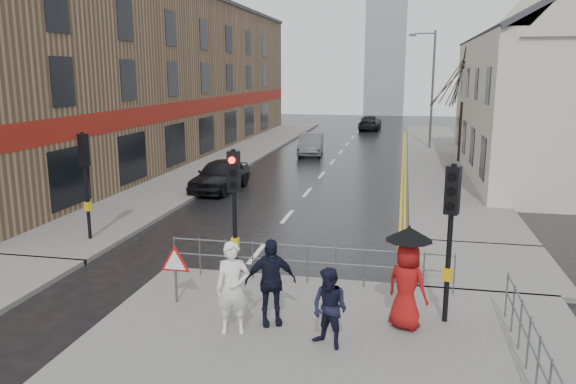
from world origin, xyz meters
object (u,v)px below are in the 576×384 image
at_px(pedestrian_with_umbrella, 407,275).
at_px(pedestrian_d, 270,282).
at_px(pedestrian_a, 233,288).
at_px(pedestrian_b, 330,308).
at_px(car_parked, 220,175).
at_px(car_mid, 311,144).

bearing_deg(pedestrian_with_umbrella, pedestrian_d, -172.13).
distance_m(pedestrian_a, pedestrian_d, 0.85).
height_order(pedestrian_with_umbrella, pedestrian_d, pedestrian_with_umbrella).
bearing_deg(pedestrian_with_umbrella, pedestrian_b, -141.28).
relative_size(pedestrian_with_umbrella, car_parked, 0.51).
distance_m(pedestrian_b, pedestrian_d, 1.56).
xyz_separation_m(pedestrian_b, pedestrian_with_umbrella, (1.44, 1.15, 0.36)).
xyz_separation_m(pedestrian_b, pedestrian_d, (-1.35, 0.77, 0.14)).
bearing_deg(car_mid, pedestrian_a, -89.62).
relative_size(pedestrian_a, pedestrian_d, 1.03).
relative_size(pedestrian_b, car_parked, 0.37).
height_order(pedestrian_a, pedestrian_with_umbrella, pedestrian_with_umbrella).
height_order(car_parked, car_mid, car_parked).
bearing_deg(car_mid, pedestrian_d, -88.07).
xyz_separation_m(pedestrian_with_umbrella, car_parked, (-8.37, 13.06, -0.57)).
bearing_deg(pedestrian_a, pedestrian_with_umbrella, 1.14).
relative_size(pedestrian_with_umbrella, car_mid, 0.51).
relative_size(pedestrian_with_umbrella, pedestrian_d, 1.17).
height_order(pedestrian_b, pedestrian_d, pedestrian_d).
relative_size(car_parked, car_mid, 0.99).
relative_size(pedestrian_b, pedestrian_with_umbrella, 0.73).
distance_m(pedestrian_b, car_parked, 15.81).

